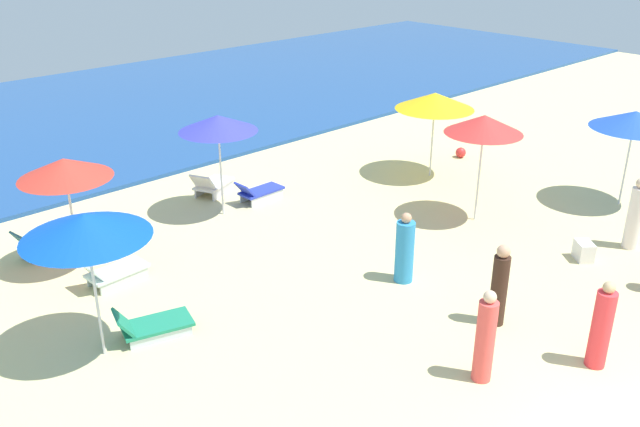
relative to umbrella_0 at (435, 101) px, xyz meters
name	(u,v)px	position (x,y,z in m)	size (l,w,h in m)	color
ocean	(31,127)	(-6.71, 12.89, -2.20)	(60.00, 15.35, 0.12)	#1F4A8A
umbrella_0	(435,101)	(0.00, 0.00, 0.00)	(2.25, 2.25, 2.49)	silver
umbrella_2	(85,226)	(-11.26, -1.70, 0.23)	(2.13, 2.13, 2.70)	silver
lounge_chair_2_0	(151,325)	(-10.35, -1.78, -2.03)	(1.49, 1.01, 0.61)	silver
umbrella_4	(65,168)	(-10.15, 1.61, 0.07)	(1.93, 1.93, 2.54)	silver
lounge_chair_4_0	(112,272)	(-9.94, 0.48, -1.99)	(1.41, 0.69, 0.72)	silver
lounge_chair_4_1	(46,244)	(-10.39, 2.78, -2.01)	(1.49, 0.83, 0.71)	silver
umbrella_6	(484,124)	(-1.66, -2.77, 0.24)	(1.90, 1.90, 2.73)	silver
umbrella_7	(635,120)	(1.98, -4.82, 0.07)	(2.19, 2.19, 2.55)	silver
umbrella_8	(218,123)	(-6.13, 1.87, 0.17)	(1.96, 1.96, 2.63)	silver
lounge_chair_8_0	(212,185)	(-5.57, 3.17, -1.96)	(1.48, 1.13, 0.76)	silver
lounge_chair_8_1	(259,192)	(-4.91, 1.93, -2.00)	(1.34, 0.59, 0.64)	silver
beachgoer_1	(405,250)	(-5.40, -3.58, -1.54)	(0.56, 0.56, 1.56)	#2E8BCB
beachgoer_2	(601,327)	(-5.25, -7.77, -1.50)	(0.44, 0.44, 1.63)	#F73840
beachgoer_3	(485,339)	(-7.00, -6.65, -1.47)	(0.32, 0.32, 1.68)	#F6514D
beachgoer_4	(499,287)	(-5.37, -5.85, -1.47)	(0.43, 0.43, 1.65)	#3A241B
beachgoer_6	(635,215)	(-0.34, -6.16, -1.45)	(0.46, 0.46, 1.72)	silver
cooler_box_0	(584,251)	(-1.72, -5.71, -2.04)	(0.47, 0.34, 0.42)	silver
beach_ball_2	(461,153)	(2.01, 0.37, -2.09)	(0.33, 0.33, 0.33)	red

